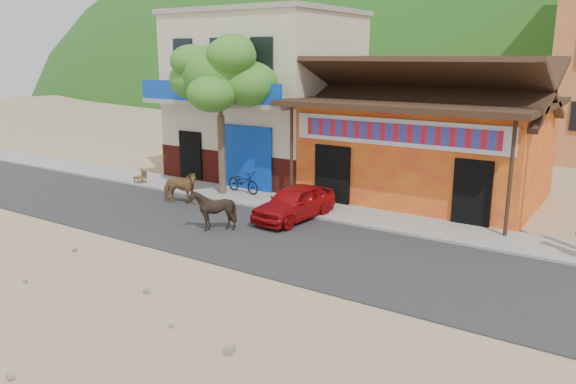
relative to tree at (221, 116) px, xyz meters
The scene contains 12 objects.
ground 8.03m from the tree, 51.58° to the right, with size 120.00×120.00×0.00m, color #9E825B.
road 6.45m from the tree, 35.66° to the right, with size 60.00×5.00×0.04m, color #28282B.
sidewalk 5.53m from the tree, ahead, with size 60.00×2.00×0.12m, color gray.
dance_club 7.93m from the tree, 32.47° to the left, with size 8.00×6.00×3.60m, color orange.
cafe_building 4.31m from the tree, 102.09° to the left, with size 7.00×6.00×7.00m, color beige.
tree is the anchor object (origin of this frame).
cow_tan 3.12m from the tree, 103.97° to the right, with size 0.66×1.45×1.23m, color brown.
cow_dark 5.09m from the tree, 54.23° to the right, with size 1.06×1.19×1.31m, color black.
red_car 4.96m from the tree, 16.59° to the right, with size 1.35×3.35×1.14m, color #9D0B0F.
scooter 2.69m from the tree, 41.07° to the left, with size 0.57×1.64×0.86m, color black.
cafe_chair_left 4.83m from the tree, behind, with size 0.43×0.43×0.93m, color #493218, non-canonical shape.
cafe_chair_right 2.98m from the tree, 160.35° to the right, with size 0.39×0.39×0.83m, color #462917, non-canonical shape.
Camera 1 is at (9.20, -10.44, 5.36)m, focal length 35.00 mm.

